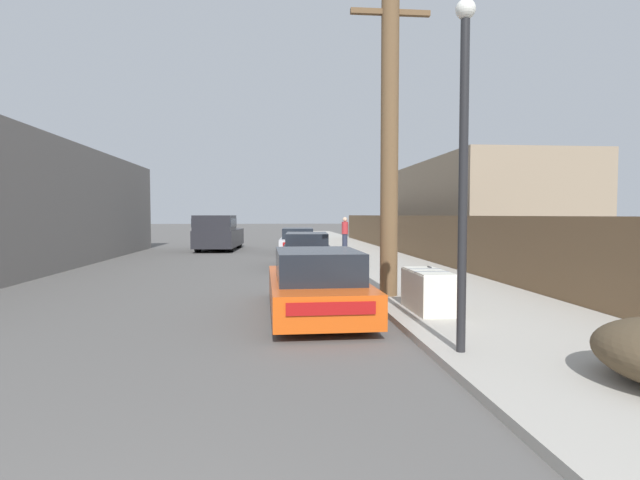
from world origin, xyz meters
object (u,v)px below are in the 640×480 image
at_px(car_parked_far, 298,241).
at_px(street_lamp, 464,150).
at_px(parked_sports_car_red, 316,285).
at_px(car_parked_mid, 307,251).
at_px(pickup_truck, 218,233).
at_px(discarded_fridge, 428,291).
at_px(pedestrian, 345,233).
at_px(utility_pole, 390,137).

height_order(car_parked_far, street_lamp, street_lamp).
bearing_deg(parked_sports_car_red, car_parked_mid, 86.23).
distance_m(pickup_truck, street_lamp, 22.14).
bearing_deg(parked_sports_car_red, discarded_fridge, -12.41).
xyz_separation_m(discarded_fridge, car_parked_mid, (-1.71, 9.40, 0.10)).
height_order(pickup_truck, pedestrian, pickup_truck).
bearing_deg(utility_pole, pickup_truck, 108.78).
bearing_deg(street_lamp, pickup_truck, 104.56).
relative_size(discarded_fridge, parked_sports_car_red, 0.33).
bearing_deg(parked_sports_car_red, utility_pole, 37.77).
relative_size(utility_pole, street_lamp, 1.52).
relative_size(pickup_truck, street_lamp, 1.18).
height_order(discarded_fridge, car_parked_mid, car_parked_mid).
xyz_separation_m(parked_sports_car_red, car_parked_mid, (0.42, 8.98, 0.02)).
bearing_deg(pedestrian, car_parked_far, -160.23).
distance_m(discarded_fridge, car_parked_mid, 9.56).
height_order(utility_pole, pedestrian, utility_pole).
relative_size(car_parked_far, street_lamp, 1.03).
bearing_deg(car_parked_mid, street_lamp, -80.51).
relative_size(discarded_fridge, street_lamp, 0.34).
height_order(car_parked_mid, utility_pole, utility_pole).
distance_m(utility_pole, street_lamp, 4.80).
bearing_deg(car_parked_far, car_parked_mid, -86.81).
xyz_separation_m(discarded_fridge, car_parked_far, (-1.72, 16.16, 0.10)).
bearing_deg(pedestrian, discarded_fridge, -92.84).
height_order(parked_sports_car_red, pedestrian, pedestrian).
xyz_separation_m(pickup_truck, pedestrian, (6.84, -1.43, 0.04)).
height_order(parked_sports_car_red, car_parked_far, car_parked_far).
height_order(discarded_fridge, utility_pole, utility_pole).
xyz_separation_m(car_parked_mid, street_lamp, (1.26, -12.25, 2.21)).
bearing_deg(pedestrian, car_parked_mid, -108.38).
xyz_separation_m(discarded_fridge, utility_pole, (-0.33, 1.87, 3.20)).
bearing_deg(pickup_truck, car_parked_mid, 118.38).
bearing_deg(car_parked_mid, pedestrian, 75.22).
bearing_deg(car_parked_mid, car_parked_far, 93.70).
bearing_deg(parked_sports_car_red, pedestrian, 78.79).
bearing_deg(parked_sports_car_red, pickup_truck, 100.96).
bearing_deg(pedestrian, parked_sports_car_red, -100.11).
bearing_deg(discarded_fridge, parked_sports_car_red, 168.91).
relative_size(discarded_fridge, pickup_truck, 0.28).
height_order(discarded_fridge, pedestrian, pedestrian).
height_order(parked_sports_car_red, utility_pole, utility_pole).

